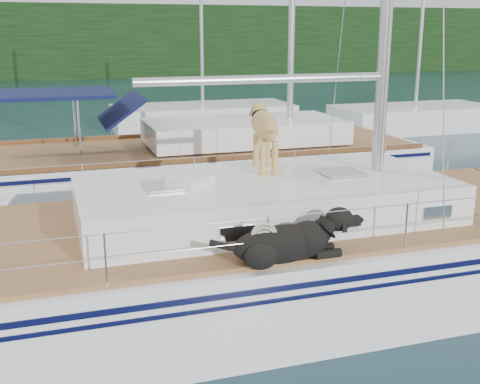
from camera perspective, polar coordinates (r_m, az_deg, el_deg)
name	(u,v)px	position (r m, az deg, el deg)	size (l,w,h in m)	color
ground	(212,304)	(8.89, -2.72, -10.59)	(120.00, 120.00, 0.00)	black
tree_line	(67,42)	(52.80, -16.08, 13.54)	(90.00, 3.00, 6.00)	black
shore_bank	(69,70)	(54.09, -15.95, 11.02)	(92.00, 1.00, 1.20)	#595147
main_sailboat	(218,260)	(8.64, -2.13, -6.44)	(12.00, 3.80, 14.01)	white
neighbor_sailboat	(202,166)	(14.81, -3.59, 2.45)	(11.00, 3.50, 13.30)	white
bg_boat_center	(203,117)	(24.75, -3.54, 7.11)	(7.20, 3.00, 11.65)	white
bg_boat_east	(415,118)	(25.30, 16.22, 6.73)	(6.40, 3.00, 11.65)	white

